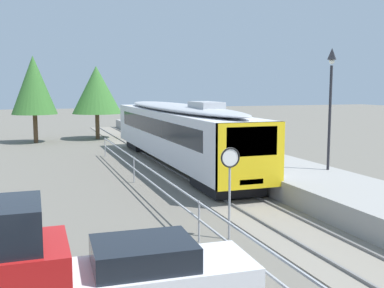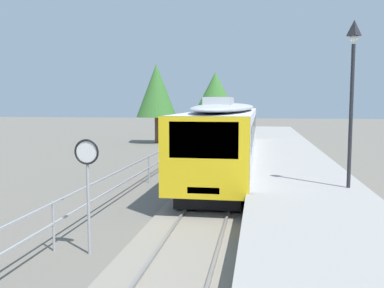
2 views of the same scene
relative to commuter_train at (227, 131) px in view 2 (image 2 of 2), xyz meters
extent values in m
plane|color=#6B665B|center=(-3.00, -2.73, -2.15)|extent=(160.00, 160.00, 0.00)
cube|color=gray|center=(0.00, -2.73, -2.12)|extent=(3.20, 60.00, 0.06)
cube|color=slate|center=(-0.72, -2.73, -2.05)|extent=(0.08, 60.00, 0.08)
cube|color=slate|center=(0.72, -2.73, -2.05)|extent=(0.08, 60.00, 0.08)
cube|color=silver|center=(0.00, 0.11, -0.18)|extent=(2.80, 19.35, 2.55)
cube|color=yellow|center=(0.00, -9.47, -0.18)|extent=(2.80, 0.24, 2.55)
cube|color=black|center=(0.00, -9.55, 0.38)|extent=(2.13, 0.08, 1.12)
cube|color=black|center=(0.00, 0.11, 0.23)|extent=(2.82, 16.26, 0.92)
ellipsoid|color=#B2B5BA|center=(0.00, 0.11, 1.27)|extent=(2.69, 18.58, 0.44)
cube|color=#B2B5BA|center=(0.00, -4.73, 1.55)|extent=(1.10, 2.20, 0.36)
cube|color=#EAE5C6|center=(0.00, -9.54, -1.18)|extent=(1.00, 0.10, 0.20)
cube|color=black|center=(0.00, -7.17, -1.73)|extent=(2.24, 3.20, 0.55)
cube|color=black|center=(0.00, 7.38, -1.73)|extent=(2.24, 3.20, 0.55)
cube|color=#999691|center=(3.25, -2.73, -1.70)|extent=(3.90, 60.00, 0.90)
cylinder|color=#232328|center=(4.57, -8.03, 1.05)|extent=(0.12, 0.12, 4.60)
pyramid|color=#232328|center=(4.57, -8.03, 3.85)|extent=(0.34, 0.34, 0.50)
sphere|color=silver|center=(4.57, -8.03, 3.53)|extent=(0.24, 0.24, 0.24)
cylinder|color=#9EA0A5|center=(-2.35, -12.78, -1.05)|extent=(0.07, 0.07, 2.20)
cylinder|color=white|center=(-2.35, -12.80, 0.35)|extent=(0.60, 0.03, 0.60)
torus|color=black|center=(-2.35, -12.82, 0.35)|extent=(0.61, 0.05, 0.61)
cube|color=#9EA0A5|center=(-3.30, -12.73, -0.95)|extent=(0.05, 36.00, 0.05)
cube|color=#9EA0A5|center=(-3.30, -12.73, -1.46)|extent=(0.05, 36.00, 0.05)
cylinder|color=#9EA0A5|center=(-3.30, -12.73, -1.52)|extent=(0.06, 0.06, 1.25)
cylinder|color=#9EA0A5|center=(-3.30, -3.73, -1.52)|extent=(0.06, 0.06, 1.25)
cylinder|color=#9EA0A5|center=(-3.30, 5.27, -1.52)|extent=(0.06, 0.06, 1.25)
cylinder|color=brown|center=(-2.34, 15.87, -1.01)|extent=(0.36, 0.36, 2.26)
cone|color=#38702D|center=(-2.34, 15.87, 2.20)|extent=(4.30, 4.30, 4.16)
cylinder|color=brown|center=(-7.54, 14.79, -0.96)|extent=(0.36, 0.36, 2.36)
cone|color=#38702D|center=(-7.54, 14.79, 2.60)|extent=(3.65, 3.65, 4.77)
camera|label=1|loc=(-7.84, -24.99, 2.41)|focal=42.80mm
camera|label=2|loc=(1.67, -22.07, 1.51)|focal=39.04mm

